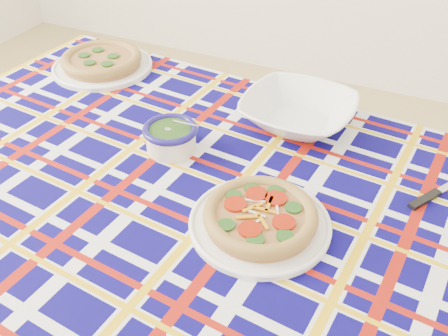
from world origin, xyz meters
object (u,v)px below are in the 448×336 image
at_px(dining_table, 197,215).
at_px(serving_bowl, 298,112).
at_px(pesto_bowl, 171,135).
at_px(main_focaccia_plate, 260,216).

relative_size(dining_table, serving_bowl, 5.92).
bearing_deg(dining_table, pesto_bowl, 143.86).
relative_size(main_focaccia_plate, pesto_bowl, 2.22).
bearing_deg(pesto_bowl, serving_bowl, 44.75).
bearing_deg(serving_bowl, pesto_bowl, -135.25).
bearing_deg(dining_table, main_focaccia_plate, -10.59).
bearing_deg(main_focaccia_plate, dining_table, 163.74).
xyz_separation_m(dining_table, main_focaccia_plate, (0.16, -0.05, 0.10)).
xyz_separation_m(main_focaccia_plate, pesto_bowl, (-0.27, 0.15, 0.01)).
relative_size(main_focaccia_plate, serving_bowl, 1.03).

